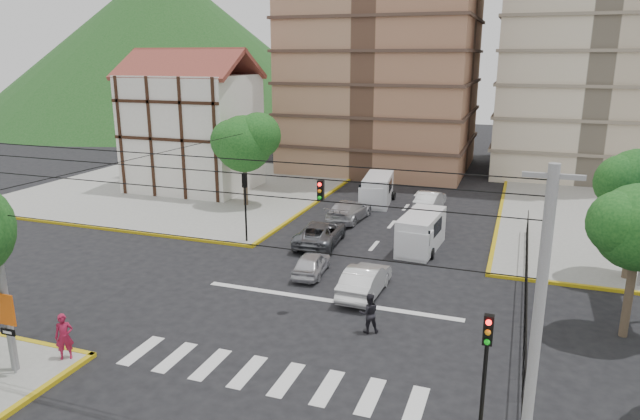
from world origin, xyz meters
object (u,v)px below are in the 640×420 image
at_px(traffic_light_se, 486,361).
at_px(traffic_light_nw, 245,196).
at_px(van_left_lane, 377,191).
at_px(van_right_lane, 420,233).
at_px(car_silver_front_left, 312,263).
at_px(pedestrian_crosswalk, 369,313).
at_px(car_white_front_right, 365,280).
at_px(pedestrian_sw_corner, 64,337).
at_px(district_sign, 6,317).

height_order(traffic_light_se, traffic_light_nw, same).
height_order(traffic_light_se, van_left_lane, traffic_light_se).
xyz_separation_m(van_right_lane, car_silver_front_left, (-4.86, -5.94, -0.47)).
bearing_deg(traffic_light_nw, car_silver_front_left, -32.14).
bearing_deg(pedestrian_crosswalk, car_silver_front_left, -74.64).
bearing_deg(pedestrian_crosswalk, car_white_front_right, -97.31).
relative_size(van_right_lane, pedestrian_sw_corner, 2.77).
height_order(traffic_light_se, pedestrian_sw_corner, traffic_light_se).
relative_size(traffic_light_nw, van_left_lane, 0.83).
relative_size(traffic_light_se, pedestrian_sw_corner, 2.37).
relative_size(district_sign, car_white_front_right, 0.69).
distance_m(district_sign, van_left_lane, 30.19).
xyz_separation_m(van_left_lane, car_white_front_right, (3.86, -17.73, -0.35)).
height_order(van_left_lane, pedestrian_sw_corner, van_left_lane).
bearing_deg(van_right_lane, pedestrian_sw_corner, -116.41).
bearing_deg(traffic_light_nw, van_left_lane, 66.60).
bearing_deg(district_sign, traffic_light_se, 4.95).
height_order(traffic_light_se, car_white_front_right, traffic_light_se).
xyz_separation_m(traffic_light_se, pedestrian_sw_corner, (-15.60, 0.10, -2.03)).
bearing_deg(van_right_lane, car_white_front_right, -96.05).
bearing_deg(van_left_lane, traffic_light_se, -77.06).
relative_size(car_silver_front_left, pedestrian_crosswalk, 2.09).
bearing_deg(pedestrian_crosswalk, traffic_light_se, 103.18).
distance_m(traffic_light_nw, pedestrian_sw_corner, 15.63).
distance_m(pedestrian_sw_corner, pedestrian_crosswalk, 12.26).
relative_size(district_sign, car_silver_front_left, 0.87).
relative_size(district_sign, pedestrian_sw_corner, 1.73).
bearing_deg(car_white_front_right, traffic_light_se, 123.17).
bearing_deg(district_sign, van_left_lane, 77.78).
xyz_separation_m(van_right_lane, pedestrian_crosswalk, (-0.18, -11.42, -0.21)).
distance_m(traffic_light_nw, district_sign, 17.08).
bearing_deg(traffic_light_nw, district_sign, -93.36).
height_order(van_left_lane, car_white_front_right, van_left_lane).
bearing_deg(pedestrian_crosswalk, pedestrian_sw_corner, 6.22).
distance_m(district_sign, car_silver_front_left, 15.13).
relative_size(traffic_light_se, van_right_lane, 0.86).
relative_size(van_left_lane, car_white_front_right, 1.14).
bearing_deg(car_white_front_right, van_right_lane, -99.02).
height_order(van_right_lane, car_white_front_right, van_right_lane).
relative_size(car_silver_front_left, car_white_front_right, 0.80).
relative_size(traffic_light_se, car_silver_front_left, 1.19).
xyz_separation_m(district_sign, pedestrian_crosswalk, (11.47, 7.93, -1.57)).
distance_m(car_white_front_right, pedestrian_sw_corner, 13.77).
height_order(traffic_light_nw, van_left_lane, traffic_light_nw).
xyz_separation_m(traffic_light_se, car_silver_front_left, (-9.81, 11.96, -2.48)).
height_order(traffic_light_se, car_silver_front_left, traffic_light_se).
distance_m(van_left_lane, car_white_front_right, 18.14).
bearing_deg(district_sign, van_right_lane, 58.95).
bearing_deg(traffic_light_se, traffic_light_nw, 135.00).
bearing_deg(pedestrian_sw_corner, pedestrian_crosswalk, -6.01).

